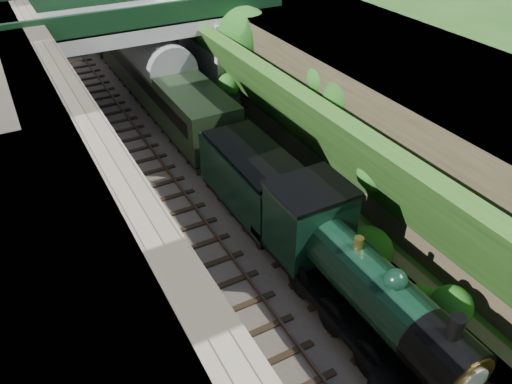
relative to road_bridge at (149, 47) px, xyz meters
name	(u,v)px	position (x,y,z in m)	size (l,w,h in m)	color
trackbed	(164,136)	(-0.94, -4.00, -3.98)	(10.00, 90.00, 0.20)	#473F38
retaining_wall	(54,101)	(-6.44, -4.00, -0.58)	(1.00, 90.00, 7.00)	#756B56
street_plateau_right	(302,58)	(8.56, -4.00, -0.95)	(8.00, 90.00, 6.25)	#262628
embankment_slope	(235,75)	(4.04, -3.57, -1.34)	(4.70, 90.00, 6.37)	#1E4714
track_left	(131,141)	(-2.94, -4.00, -3.83)	(2.50, 90.00, 0.20)	black
track_right	(183,129)	(0.26, -4.00, -3.83)	(2.50, 90.00, 0.20)	black
road_bridge	(149,47)	(0.00, 0.00, 0.00)	(16.00, 6.40, 7.25)	gray
tree	(245,39)	(4.97, -3.07, 0.57)	(3.60, 3.80, 6.60)	black
locomotive	(356,281)	(0.26, -20.30, -2.18)	(3.10, 10.22, 3.83)	black
tender	(254,183)	(0.26, -12.94, -2.46)	(2.70, 6.00, 3.05)	black
coach_front	(159,79)	(0.26, -0.34, -2.03)	(2.90, 18.00, 3.70)	black
coach_middle	(88,9)	(0.26, 18.46, -2.03)	(2.90, 18.00, 3.70)	black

